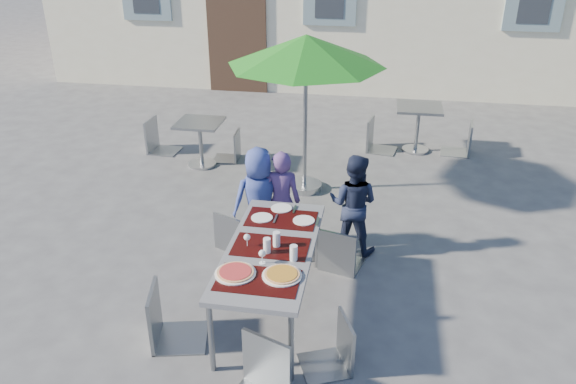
% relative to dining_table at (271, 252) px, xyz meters
% --- Properties ---
extents(ground, '(90.00, 90.00, 0.00)m').
position_rel_dining_table_xyz_m(ground, '(-0.29, 0.20, -0.70)').
color(ground, '#47484A').
rests_on(ground, ground).
extents(dining_table, '(0.80, 1.85, 0.76)m').
position_rel_dining_table_xyz_m(dining_table, '(0.00, 0.00, 0.00)').
color(dining_table, '#4E4E53').
rests_on(dining_table, ground).
extents(pizza_near_left, '(0.36, 0.36, 0.03)m').
position_rel_dining_table_xyz_m(pizza_near_left, '(-0.21, -0.49, 0.07)').
color(pizza_near_left, white).
rests_on(pizza_near_left, dining_table).
extents(pizza_near_right, '(0.34, 0.34, 0.03)m').
position_rel_dining_table_xyz_m(pizza_near_right, '(0.19, -0.46, 0.07)').
color(pizza_near_right, white).
rests_on(pizza_near_right, dining_table).
extents(glassware, '(0.53, 0.37, 0.15)m').
position_rel_dining_table_xyz_m(glassware, '(0.05, -0.10, 0.13)').
color(glassware, silver).
rests_on(glassware, dining_table).
extents(place_settings, '(0.69, 0.46, 0.01)m').
position_rel_dining_table_xyz_m(place_settings, '(0.00, 0.61, 0.06)').
color(place_settings, white).
rests_on(place_settings, dining_table).
extents(child_0, '(0.71, 0.60, 1.24)m').
position_rel_dining_table_xyz_m(child_0, '(-0.38, 1.20, -0.08)').
color(child_0, '#32418B').
rests_on(child_0, ground).
extents(child_1, '(0.47, 0.34, 1.22)m').
position_rel_dining_table_xyz_m(child_1, '(-0.12, 1.21, -0.08)').
color(child_1, '#543771').
rests_on(child_1, ground).
extents(child_2, '(0.63, 0.44, 1.19)m').
position_rel_dining_table_xyz_m(child_2, '(0.69, 1.32, -0.10)').
color(child_2, '#192038').
rests_on(child_2, ground).
extents(chair_0, '(0.52, 0.52, 0.89)m').
position_rel_dining_table_xyz_m(chair_0, '(-0.68, 1.09, -0.18)').
color(chair_0, gray).
rests_on(chair_0, ground).
extents(chair_1, '(0.49, 0.49, 0.89)m').
position_rel_dining_table_xyz_m(chair_1, '(0.13, 1.03, -0.18)').
color(chair_1, gray).
rests_on(chair_1, ground).
extents(chair_2, '(0.53, 0.53, 0.97)m').
position_rel_dining_table_xyz_m(chair_2, '(0.59, 0.87, -0.13)').
color(chair_2, gray).
rests_on(chair_2, ground).
extents(chair_3, '(0.56, 0.56, 1.05)m').
position_rel_dining_table_xyz_m(chair_3, '(-0.85, -0.56, -0.07)').
color(chair_3, gray).
rests_on(chair_3, ground).
extents(chair_4, '(0.52, 0.52, 0.89)m').
position_rel_dining_table_xyz_m(chair_4, '(0.68, -0.63, -0.18)').
color(chair_4, gray).
rests_on(chair_4, ground).
extents(chair_5, '(0.59, 0.59, 1.03)m').
position_rel_dining_table_xyz_m(chair_5, '(0.12, -1.11, -0.09)').
color(chair_5, gray).
rests_on(chair_5, ground).
extents(patio_umbrella, '(2.10, 2.10, 2.18)m').
position_rel_dining_table_xyz_m(patio_umbrella, '(-0.09, 2.84, 1.26)').
color(patio_umbrella, '#B0B2B8').
rests_on(patio_umbrella, ground).
extents(cafe_table_0, '(0.67, 0.67, 0.72)m').
position_rel_dining_table_xyz_m(cafe_table_0, '(-1.81, 3.43, -0.21)').
color(cafe_table_0, '#B0B2B8').
rests_on(cafe_table_0, ground).
extents(bg_chair_l_0, '(0.49, 0.48, 1.04)m').
position_rel_dining_table_xyz_m(bg_chair_l_0, '(-2.71, 3.89, -0.08)').
color(bg_chair_l_0, gray).
rests_on(bg_chair_l_0, ground).
extents(bg_chair_r_0, '(0.43, 0.42, 0.91)m').
position_rel_dining_table_xyz_m(bg_chair_r_0, '(-1.41, 3.74, -0.17)').
color(bg_chair_r_0, gray).
rests_on(bg_chair_r_0, ground).
extents(cafe_table_1, '(0.72, 0.72, 0.78)m').
position_rel_dining_table_xyz_m(cafe_table_1, '(1.53, 4.62, -0.15)').
color(cafe_table_1, '#B0B2B8').
rests_on(cafe_table_1, ground).
extents(bg_chair_l_1, '(0.53, 0.52, 1.03)m').
position_rel_dining_table_xyz_m(bg_chair_l_1, '(0.87, 4.56, -0.09)').
color(bg_chair_l_1, gray).
rests_on(bg_chair_l_1, ground).
extents(bg_chair_r_1, '(0.49, 0.49, 1.02)m').
position_rel_dining_table_xyz_m(bg_chair_r_1, '(2.28, 4.64, -0.10)').
color(bg_chair_r_1, gray).
rests_on(bg_chair_r_1, ground).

